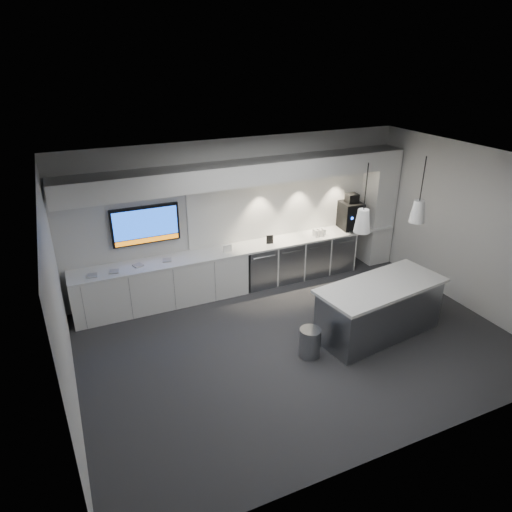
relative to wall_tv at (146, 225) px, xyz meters
name	(u,v)px	position (x,y,z in m)	size (l,w,h in m)	color
floor	(298,342)	(1.90, -2.45, -1.56)	(7.00, 7.00, 0.00)	#303032
ceiling	(306,166)	(1.90, -2.45, 1.44)	(7.00, 7.00, 0.00)	black
wall_back	(240,213)	(1.90, 0.05, -0.06)	(7.00, 7.00, 0.00)	silver
wall_front	(413,350)	(1.90, -4.95, -0.06)	(7.00, 7.00, 0.00)	silver
wall_left	(60,310)	(-1.60, -2.45, -0.06)	(7.00, 7.00, 0.00)	silver
wall_right	(468,228)	(5.40, -2.45, -0.06)	(7.00, 7.00, 0.00)	silver
back_counter	(247,247)	(1.90, -0.27, -0.68)	(6.80, 0.65, 0.04)	white
left_base_cabinets	(162,284)	(0.15, -0.27, -1.13)	(3.30, 0.63, 0.86)	white
fridge_unit_a	(258,266)	(2.15, -0.27, -1.13)	(0.60, 0.61, 0.85)	gray
fridge_unit_b	(285,260)	(2.78, -0.27, -1.13)	(0.60, 0.61, 0.85)	gray
fridge_unit_c	(311,255)	(3.41, -0.27, -1.13)	(0.60, 0.61, 0.85)	gray
fridge_unit_d	(335,251)	(4.04, -0.27, -1.13)	(0.60, 0.61, 0.85)	gray
backsplash	(293,204)	(3.10, 0.03, -0.01)	(4.60, 0.03, 1.30)	white
soffit	(246,173)	(1.90, -0.25, 0.84)	(6.90, 0.60, 0.40)	white
column	(378,207)	(5.10, -0.25, -0.26)	(0.55, 0.55, 2.60)	white
wall_tv	(146,225)	(0.00, 0.00, 0.00)	(1.25, 0.07, 0.72)	black
island	(379,309)	(3.28, -2.76, -1.08)	(2.36, 1.26, 0.95)	gray
bin	(310,342)	(1.89, -2.84, -1.32)	(0.35, 0.35, 0.49)	gray
coffee_machine	(351,214)	(4.38, -0.25, -0.34)	(0.48, 0.64, 0.78)	black
sign_black	(270,239)	(2.39, -0.32, -0.57)	(0.14, 0.02, 0.18)	black
sign_white	(228,248)	(1.46, -0.36, -0.59)	(0.18, 0.02, 0.14)	white
cup_cluster	(319,232)	(3.53, -0.36, -0.59)	(0.27, 0.17, 0.15)	white
tray_a	(92,276)	(-1.07, -0.37, -0.65)	(0.16, 0.16, 0.03)	#ADADAD
tray_b	(114,271)	(-0.70, -0.36, -0.65)	(0.16, 0.16, 0.03)	#ADADAD
tray_c	(138,265)	(-0.26, -0.29, -0.65)	(0.16, 0.16, 0.03)	#ADADAD
tray_d	(167,260)	(0.28, -0.28, -0.65)	(0.16, 0.16, 0.03)	#ADADAD
pendant_left	(363,221)	(2.75, -2.76, 0.59)	(0.25, 0.25, 1.06)	white
pendant_right	(418,211)	(3.82, -2.76, 0.59)	(0.25, 0.25, 1.06)	white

